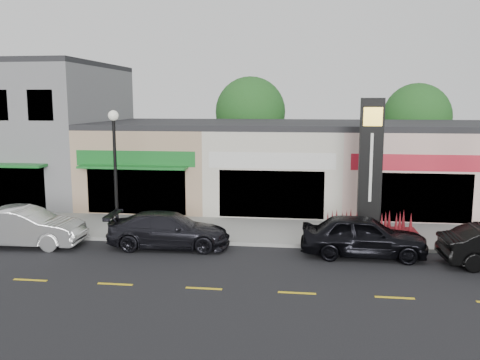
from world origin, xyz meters
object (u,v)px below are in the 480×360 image
Objects in this scene: car_black_sedan at (363,236)px; car_white_van at (24,227)px; pylon_sign at (370,187)px; lamp_west_near at (115,160)px; car_dark_sedan at (169,230)px.

car_white_van is at bearing 92.69° from car_black_sedan.
pylon_sign is at bearing -8.95° from car_black_sedan.
lamp_west_near is at bearing -66.90° from car_white_van.
pylon_sign reaches higher than lamp_west_near.
car_white_van is (-14.43, -3.35, -1.46)m from pylon_sign.
car_dark_sedan is 7.85m from car_black_sedan.
lamp_west_near is 1.13× the size of car_black_sedan.
car_black_sedan is (10.48, -1.27, -2.65)m from lamp_west_near.
car_dark_sedan is at bearing -86.93° from car_white_van.
car_white_van is at bearing -154.21° from lamp_west_near.
car_dark_sedan is (2.63, -1.05, -2.74)m from lamp_west_near.
car_white_van is at bearing 92.64° from car_dark_sedan.
car_white_van reaches higher than car_dark_sedan.
car_white_van is 13.91m from car_black_sedan.
lamp_west_near is at bearing 65.16° from car_dark_sedan.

